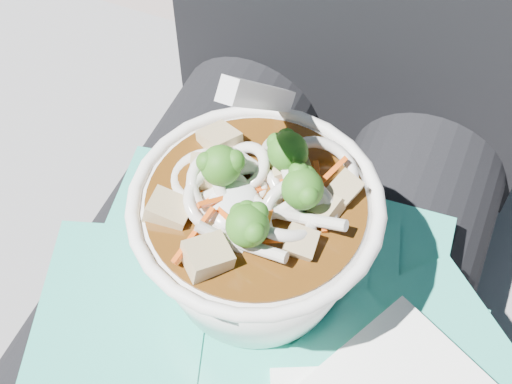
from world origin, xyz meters
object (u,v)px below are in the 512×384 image
at_px(plastic_bag, 275,361).
at_px(udon_bowl, 256,229).
at_px(person_body, 287,234).
at_px(stone_ledge, 294,336).
at_px(lap, 244,340).

distance_m(plastic_bag, udon_bowl, 0.09).
bearing_deg(plastic_bag, person_body, 107.62).
bearing_deg(stone_ledge, plastic_bag, -77.56).
bearing_deg(stone_ledge, udon_bowl, -87.91).
xyz_separation_m(stone_ledge, udon_bowl, (0.00, -0.14, 0.45)).
height_order(stone_ledge, plastic_bag, plastic_bag).
height_order(person_body, udon_bowl, person_body).
distance_m(stone_ledge, lap, 0.33).
relative_size(lap, person_body, 0.48).
height_order(lap, plastic_bag, plastic_bag).
distance_m(lap, plastic_bag, 0.10).
relative_size(stone_ledge, person_body, 1.01).
xyz_separation_m(lap, udon_bowl, (0.00, 0.01, 0.15)).
distance_m(lap, udon_bowl, 0.15).
height_order(lap, udon_bowl, udon_bowl).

